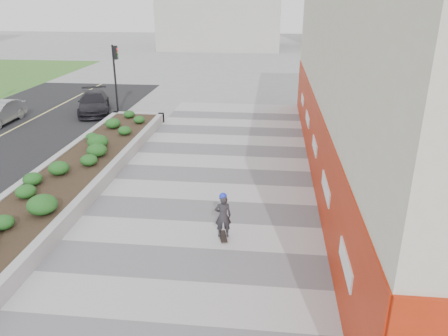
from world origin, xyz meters
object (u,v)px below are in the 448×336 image
(skateboarder, at_px, (223,216))
(car_dark, at_px, (94,103))
(traffic_signal_near, at_px, (116,69))
(planter, at_px, (74,171))

(skateboarder, xyz_separation_m, car_dark, (-9.74, 14.29, -0.12))
(traffic_signal_near, xyz_separation_m, skateboarder, (8.11, -14.23, -1.99))
(planter, height_order, traffic_signal_near, traffic_signal_near)
(car_dark, bearing_deg, traffic_signal_near, -21.71)
(planter, bearing_deg, skateboarder, -30.30)
(traffic_signal_near, bearing_deg, skateboarder, -60.32)
(planter, height_order, skateboarder, skateboarder)
(planter, xyz_separation_m, car_dark, (-3.36, 10.56, 0.23))
(planter, relative_size, traffic_signal_near, 4.29)
(traffic_signal_near, xyz_separation_m, car_dark, (-1.63, 0.06, -2.11))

